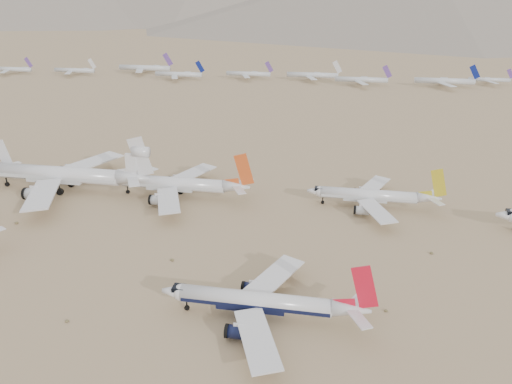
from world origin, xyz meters
TOP-DOWN VIEW (x-y plane):
  - ground at (0.00, 0.00)m, footprint 7000.00×7000.00m
  - main_airliner at (-2.08, -5.93)m, footprint 44.64×43.60m
  - row2_gold_tail at (23.26, 59.92)m, footprint 42.00×41.08m
  - row2_orange_tail at (-42.38, 56.54)m, footprint 48.82×47.76m
  - row2_white_trijet at (-82.93, 54.99)m, footprint 61.43×60.03m
  - distant_storage_row at (40.94, 297.73)m, footprint 632.92×65.95m
  - desert_scrub at (-20.73, -21.89)m, footprint 233.60×121.67m

SIDE VIEW (x-z plane):
  - ground at x=0.00m, z-range 0.00..0.00m
  - desert_scrub at x=-20.73m, z-range -0.03..0.60m
  - row2_gold_tail at x=23.26m, z-range -3.30..11.66m
  - main_airliner at x=-2.08m, z-range -3.55..12.21m
  - distant_storage_row at x=40.94m, z-range -3.35..12.25m
  - row2_orange_tail at x=-42.38m, z-range -3.82..13.59m
  - row2_white_trijet at x=-82.93m, z-range -4.58..17.19m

